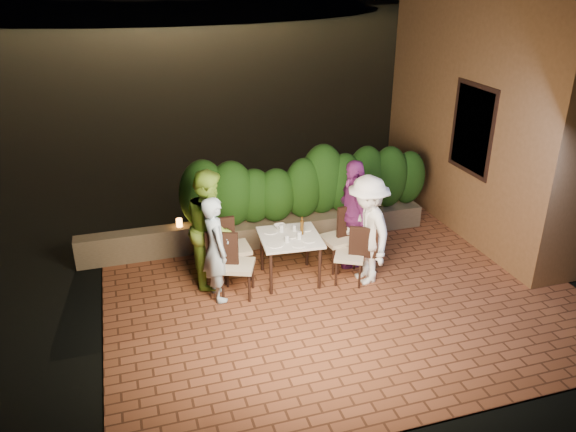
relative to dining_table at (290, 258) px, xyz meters
name	(u,v)px	position (x,y,z in m)	size (l,w,h in m)	color
ground	(350,303)	(0.65, -0.90, -0.40)	(400.00, 400.00, 0.00)	black
terrace_floor	(337,289)	(0.65, -0.40, -0.45)	(7.00, 6.00, 0.15)	brown
building_wall	(499,91)	(4.25, 1.10, 2.12)	(1.60, 5.00, 5.00)	brown
window_pane	(474,129)	(3.47, 0.60, 1.62)	(0.08, 1.00, 1.40)	black
window_frame	(473,129)	(3.46, 0.60, 1.62)	(0.06, 1.15, 1.55)	black
planter	(311,225)	(0.85, 1.40, -0.17)	(4.20, 0.55, 0.40)	brown
hedge	(312,187)	(0.85, 1.40, 0.57)	(4.00, 0.70, 1.10)	#183C10
parapet	(144,244)	(-2.15, 1.40, -0.12)	(2.20, 0.30, 0.50)	brown
hill	(156,48)	(2.65, 59.10, -4.38)	(52.00, 40.00, 22.00)	black
dining_table	(290,258)	(0.00, 0.00, 0.00)	(0.91, 0.91, 0.75)	white
plate_nw	(275,245)	(-0.30, -0.21, 0.38)	(0.24, 0.24, 0.01)	white
plate_sw	(270,231)	(-0.25, 0.25, 0.38)	(0.22, 0.22, 0.01)	white
plate_ne	(308,240)	(0.23, -0.22, 0.38)	(0.21, 0.21, 0.01)	white
plate_se	(305,229)	(0.31, 0.17, 0.38)	(0.19, 0.19, 0.01)	white
plate_centre	(291,236)	(0.01, 0.01, 0.38)	(0.21, 0.21, 0.01)	white
plate_front	(299,245)	(0.03, -0.32, 0.38)	(0.20, 0.20, 0.01)	white
glass_nw	(287,239)	(-0.10, -0.17, 0.43)	(0.06, 0.06, 0.11)	silver
glass_sw	(281,228)	(-0.08, 0.20, 0.44)	(0.07, 0.07, 0.12)	silver
glass_ne	(299,235)	(0.11, -0.12, 0.43)	(0.07, 0.07, 0.12)	silver
glass_se	(294,228)	(0.13, 0.17, 0.42)	(0.06, 0.06, 0.10)	silver
beer_bottle	(302,226)	(0.20, 0.02, 0.52)	(0.06, 0.06, 0.29)	#4A2D0C
bowl	(280,226)	(-0.06, 0.34, 0.40)	(0.19, 0.19, 0.05)	white
chair_left_front	(237,264)	(-0.88, -0.21, 0.14)	(0.48, 0.48, 1.03)	black
chair_left_back	(234,247)	(-0.82, 0.33, 0.15)	(0.49, 0.49, 1.05)	black
chair_right_front	(350,254)	(0.86, -0.34, 0.10)	(0.44, 0.44, 0.95)	black
chair_right_back	(338,238)	(0.87, 0.15, 0.15)	(0.49, 0.49, 1.06)	black
diner_blue	(216,249)	(-1.18, -0.19, 0.43)	(0.59, 0.39, 1.61)	silver
diner_green	(211,227)	(-1.16, 0.33, 0.54)	(0.89, 0.70, 1.84)	#97CE40
diner_white	(367,230)	(1.11, -0.38, 0.50)	(1.12, 0.65, 1.74)	white
diner_purple	(353,213)	(1.13, 0.21, 0.53)	(1.06, 0.44, 1.80)	#802A7B
parapet_lamp	(179,223)	(-1.53, 1.40, 0.20)	(0.10, 0.10, 0.14)	orange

